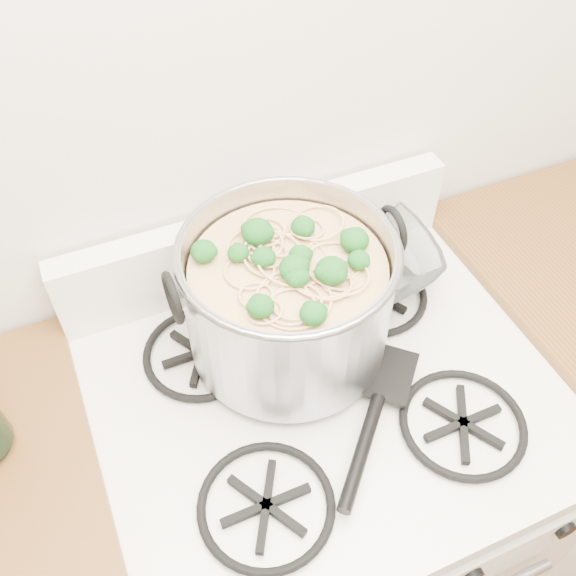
# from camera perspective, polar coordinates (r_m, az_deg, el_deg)

# --- Properties ---
(gas_range) EXTENTS (0.76, 0.66, 0.92)m
(gas_range) POSITION_cam_1_polar(r_m,az_deg,el_deg) (1.50, 2.65, -18.79)
(gas_range) COLOR white
(gas_range) RESTS_ON ground
(stock_pot) EXTENTS (0.38, 0.35, 0.23)m
(stock_pot) POSITION_cam_1_polar(r_m,az_deg,el_deg) (1.04, 0.00, -0.91)
(stock_pot) COLOR #9798A0
(stock_pot) RESTS_ON gas_range
(spatula) EXTENTS (0.42, 0.42, 0.02)m
(spatula) POSITION_cam_1_polar(r_m,az_deg,el_deg) (1.09, 8.77, -7.26)
(spatula) COLOR black
(spatula) RESTS_ON gas_range
(glass_bowl) EXTENTS (0.13, 0.13, 0.03)m
(glass_bowl) POSITION_cam_1_polar(r_m,az_deg,el_deg) (1.22, 5.01, 1.95)
(glass_bowl) COLOR white
(glass_bowl) RESTS_ON gas_range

